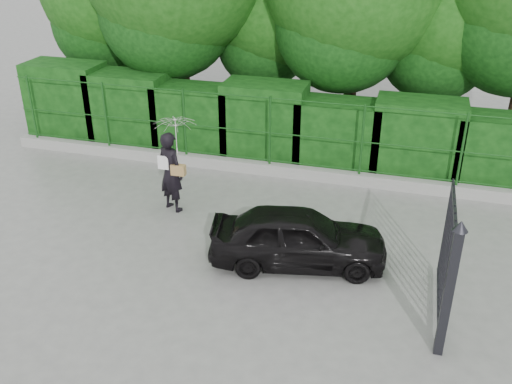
# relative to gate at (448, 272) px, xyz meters

# --- Properties ---
(ground) EXTENTS (80.00, 80.00, 0.00)m
(ground) POSITION_rel_gate_xyz_m (-4.60, 0.72, -1.19)
(ground) COLOR gray
(kerb) EXTENTS (14.00, 0.25, 0.30)m
(kerb) POSITION_rel_gate_xyz_m (-4.60, 5.22, -1.04)
(kerb) COLOR #9E9E99
(kerb) RESTS_ON ground
(fence) EXTENTS (14.13, 0.06, 1.80)m
(fence) POSITION_rel_gate_xyz_m (-4.38, 5.22, 0.01)
(fence) COLOR #154715
(fence) RESTS_ON kerb
(hedge) EXTENTS (14.20, 1.20, 2.25)m
(hedge) POSITION_rel_gate_xyz_m (-4.86, 6.22, -0.18)
(hedge) COLOR black
(hedge) RESTS_ON ground
(gate) EXTENTS (0.22, 2.33, 2.36)m
(gate) POSITION_rel_gate_xyz_m (0.00, 0.00, 0.00)
(gate) COLOR black
(gate) RESTS_ON ground
(woman) EXTENTS (1.02, 0.96, 2.21)m
(woman) POSITION_rel_gate_xyz_m (-5.77, 2.83, 0.23)
(woman) COLOR black
(woman) RESTS_ON ground
(car) EXTENTS (3.59, 2.00, 1.15)m
(car) POSITION_rel_gate_xyz_m (-2.64, 1.39, -0.61)
(car) COLOR black
(car) RESTS_ON ground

